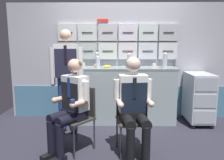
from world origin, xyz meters
TOP-DOWN VIEW (x-y plane):
  - ground at (0.00, 0.00)m, footprint 4.80×4.80m
  - galley_bulkhead at (-0.01, 1.37)m, footprint 4.20×0.14m
  - galley_counter at (0.04, 1.09)m, footprint 1.87×0.53m
  - service_trolley at (1.37, 1.00)m, footprint 0.40×0.65m
  - folding_chair_left at (-0.58, 0.00)m, footprint 0.56×0.56m
  - crew_member_left at (-0.68, -0.12)m, footprint 0.60×0.64m
  - folding_chair_right at (0.11, -0.04)m, footprint 0.45×0.45m
  - crew_member_right at (0.13, -0.20)m, footprint 0.49×0.64m
  - crew_member_standing at (-0.87, 0.59)m, footprint 0.52×0.29m
  - water_bottle_tall at (-0.44, 1.22)m, footprint 0.06×0.06m
  - water_bottle_short at (0.13, 0.93)m, footprint 0.06×0.06m
  - water_bottle_clear at (0.74, 0.92)m, footprint 0.07×0.07m
  - water_bottle_blue_cap at (-0.40, 0.95)m, footprint 0.06×0.06m
  - paper_cup_tan at (-0.46, 1.07)m, footprint 0.06×0.06m
  - espresso_cup_small at (0.60, 1.19)m, footprint 0.07×0.07m
  - coffee_cup_spare at (-0.68, 1.08)m, footprint 0.07×0.07m
  - snack_banana at (-0.24, 1.03)m, footprint 0.17×0.10m

SIDE VIEW (x-z plane):
  - ground at x=0.00m, z-range -0.04..0.00m
  - service_trolley at x=1.37m, z-range 0.03..0.93m
  - galley_counter at x=0.04m, z-range 0.00..1.00m
  - folding_chair_left at x=-0.58m, z-range 0.10..0.94m
  - folding_chair_right at x=0.11m, z-range 0.10..0.94m
  - crew_member_left at x=-0.68m, z-range 0.06..1.29m
  - crew_member_right at x=0.13m, z-range 0.06..1.32m
  - crew_member_standing at x=-0.87m, z-range 0.15..1.78m
  - snack_banana at x=-0.24m, z-range 1.00..1.04m
  - paper_cup_tan at x=-0.46m, z-range 1.00..1.06m
  - espresso_cup_small at x=0.60m, z-range 1.00..1.06m
  - coffee_cup_spare at x=-0.68m, z-range 1.00..1.08m
  - galley_bulkhead at x=-0.01m, z-range 0.01..2.16m
  - water_bottle_blue_cap at x=-0.40m, z-range 0.99..1.23m
  - water_bottle_short at x=0.13m, z-range 0.99..1.28m
  - water_bottle_tall at x=-0.44m, z-range 0.99..1.28m
  - water_bottle_clear at x=0.74m, z-range 0.99..1.29m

